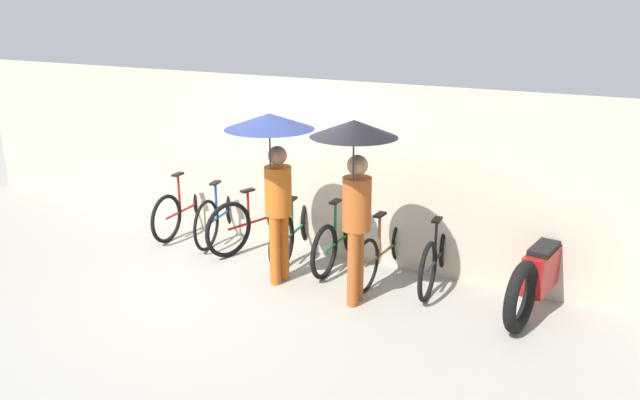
{
  "coord_description": "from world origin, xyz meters",
  "views": [
    {
      "loc": [
        4.14,
        -5.4,
        3.23
      ],
      "look_at": [
        0.6,
        0.89,
        1.0
      ],
      "focal_mm": 35.0,
      "sensor_mm": 36.0,
      "label": 1
    }
  ],
  "objects_px": {
    "parked_bicycle_3": "(298,228)",
    "parked_bicycle_6": "(438,255)",
    "pedestrian_center": "(355,166)",
    "parked_bicycle_1": "(223,213)",
    "parked_bicycle_4": "(341,238)",
    "pedestrian_leading": "(273,151)",
    "motorcycle": "(541,273)",
    "parked_bicycle_0": "(188,207)",
    "parked_bicycle_5": "(386,249)",
    "parked_bicycle_2": "(259,219)"
  },
  "relations": [
    {
      "from": "parked_bicycle_3",
      "to": "parked_bicycle_6",
      "type": "bearing_deg",
      "value": -98.26
    },
    {
      "from": "pedestrian_center",
      "to": "parked_bicycle_1",
      "type": "bearing_deg",
      "value": -28.87
    },
    {
      "from": "parked_bicycle_3",
      "to": "pedestrian_center",
      "type": "distance_m",
      "value": 2.06
    },
    {
      "from": "parked_bicycle_4",
      "to": "pedestrian_center",
      "type": "xyz_separation_m",
      "value": [
        0.67,
        -0.98,
        1.27
      ]
    },
    {
      "from": "pedestrian_leading",
      "to": "parked_bicycle_6",
      "type": "bearing_deg",
      "value": -147.36
    },
    {
      "from": "parked_bicycle_3",
      "to": "motorcycle",
      "type": "relative_size",
      "value": 0.87
    },
    {
      "from": "parked_bicycle_0",
      "to": "pedestrian_leading",
      "type": "relative_size",
      "value": 0.83
    },
    {
      "from": "parked_bicycle_1",
      "to": "pedestrian_leading",
      "type": "height_order",
      "value": "pedestrian_leading"
    },
    {
      "from": "parked_bicycle_1",
      "to": "parked_bicycle_3",
      "type": "bearing_deg",
      "value": -104.29
    },
    {
      "from": "parked_bicycle_4",
      "to": "parked_bicycle_5",
      "type": "xyz_separation_m",
      "value": [
        0.65,
        -0.04,
        -0.01
      ]
    },
    {
      "from": "parked_bicycle_2",
      "to": "pedestrian_leading",
      "type": "distance_m",
      "value": 1.82
    },
    {
      "from": "parked_bicycle_3",
      "to": "pedestrian_leading",
      "type": "xyz_separation_m",
      "value": [
        0.24,
        -0.92,
        1.27
      ]
    },
    {
      "from": "parked_bicycle_1",
      "to": "parked_bicycle_4",
      "type": "xyz_separation_m",
      "value": [
        1.96,
        -0.04,
        -0.01
      ]
    },
    {
      "from": "parked_bicycle_6",
      "to": "motorcycle",
      "type": "bearing_deg",
      "value": -97.72
    },
    {
      "from": "parked_bicycle_3",
      "to": "motorcycle",
      "type": "bearing_deg",
      "value": -99.82
    },
    {
      "from": "parked_bicycle_6",
      "to": "pedestrian_center",
      "type": "relative_size",
      "value": 0.79
    },
    {
      "from": "parked_bicycle_5",
      "to": "parked_bicycle_6",
      "type": "xyz_separation_m",
      "value": [
        0.65,
        0.08,
        0.01
      ]
    },
    {
      "from": "motorcycle",
      "to": "parked_bicycle_1",
      "type": "bearing_deg",
      "value": 96.16
    },
    {
      "from": "parked_bicycle_6",
      "to": "pedestrian_leading",
      "type": "relative_size",
      "value": 0.8
    },
    {
      "from": "parked_bicycle_5",
      "to": "motorcycle",
      "type": "distance_m",
      "value": 1.86
    },
    {
      "from": "parked_bicycle_1",
      "to": "parked_bicycle_5",
      "type": "bearing_deg",
      "value": -103.99
    },
    {
      "from": "parked_bicycle_3",
      "to": "parked_bicycle_5",
      "type": "relative_size",
      "value": 1.03
    },
    {
      "from": "parked_bicycle_4",
      "to": "pedestrian_leading",
      "type": "relative_size",
      "value": 0.78
    },
    {
      "from": "parked_bicycle_0",
      "to": "motorcycle",
      "type": "relative_size",
      "value": 0.84
    },
    {
      "from": "parked_bicycle_5",
      "to": "pedestrian_center",
      "type": "bearing_deg",
      "value": -178.0
    },
    {
      "from": "parked_bicycle_1",
      "to": "parked_bicycle_5",
      "type": "relative_size",
      "value": 0.96
    },
    {
      "from": "parked_bicycle_2",
      "to": "parked_bicycle_3",
      "type": "distance_m",
      "value": 0.65
    },
    {
      "from": "parked_bicycle_0",
      "to": "parked_bicycle_1",
      "type": "relative_size",
      "value": 1.04
    },
    {
      "from": "pedestrian_leading",
      "to": "motorcycle",
      "type": "height_order",
      "value": "pedestrian_leading"
    },
    {
      "from": "parked_bicycle_2",
      "to": "parked_bicycle_6",
      "type": "xyz_separation_m",
      "value": [
        2.61,
        0.01,
        -0.03
      ]
    },
    {
      "from": "parked_bicycle_3",
      "to": "parked_bicycle_4",
      "type": "height_order",
      "value": "parked_bicycle_3"
    },
    {
      "from": "parked_bicycle_0",
      "to": "parked_bicycle_5",
      "type": "xyz_separation_m",
      "value": [
        3.27,
        -0.08,
        -0.01
      ]
    },
    {
      "from": "parked_bicycle_2",
      "to": "pedestrian_center",
      "type": "bearing_deg",
      "value": -103.24
    },
    {
      "from": "parked_bicycle_0",
      "to": "parked_bicycle_6",
      "type": "distance_m",
      "value": 3.92
    },
    {
      "from": "parked_bicycle_4",
      "to": "pedestrian_leading",
      "type": "xyz_separation_m",
      "value": [
        -0.41,
        -0.93,
        1.3
      ]
    },
    {
      "from": "parked_bicycle_2",
      "to": "parked_bicycle_4",
      "type": "height_order",
      "value": "parked_bicycle_4"
    },
    {
      "from": "parked_bicycle_2",
      "to": "pedestrian_leading",
      "type": "bearing_deg",
      "value": -123.15
    },
    {
      "from": "parked_bicycle_0",
      "to": "parked_bicycle_1",
      "type": "xyz_separation_m",
      "value": [
        0.65,
        0.01,
        0.01
      ]
    },
    {
      "from": "parked_bicycle_6",
      "to": "pedestrian_center",
      "type": "xyz_separation_m",
      "value": [
        -0.64,
        -1.02,
        1.26
      ]
    },
    {
      "from": "parked_bicycle_6",
      "to": "motorcycle",
      "type": "distance_m",
      "value": 1.21
    },
    {
      "from": "parked_bicycle_4",
      "to": "pedestrian_center",
      "type": "height_order",
      "value": "pedestrian_center"
    },
    {
      "from": "motorcycle",
      "to": "parked_bicycle_4",
      "type": "bearing_deg",
      "value": 96.6
    },
    {
      "from": "parked_bicycle_4",
      "to": "pedestrian_center",
      "type": "bearing_deg",
      "value": -148.43
    },
    {
      "from": "pedestrian_center",
      "to": "motorcycle",
      "type": "height_order",
      "value": "pedestrian_center"
    },
    {
      "from": "parked_bicycle_3",
      "to": "parked_bicycle_1",
      "type": "bearing_deg",
      "value": 78.12
    },
    {
      "from": "parked_bicycle_3",
      "to": "parked_bicycle_0",
      "type": "bearing_deg",
      "value": 79.01
    },
    {
      "from": "pedestrian_center",
      "to": "pedestrian_leading",
      "type": "bearing_deg",
      "value": -10.31
    },
    {
      "from": "parked_bicycle_2",
      "to": "pedestrian_leading",
      "type": "xyz_separation_m",
      "value": [
        0.89,
        -0.96,
        1.26
      ]
    },
    {
      "from": "parked_bicycle_4",
      "to": "motorcycle",
      "type": "xyz_separation_m",
      "value": [
        2.51,
        -0.01,
        0.06
      ]
    },
    {
      "from": "pedestrian_leading",
      "to": "motorcycle",
      "type": "relative_size",
      "value": 1.01
    }
  ]
}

